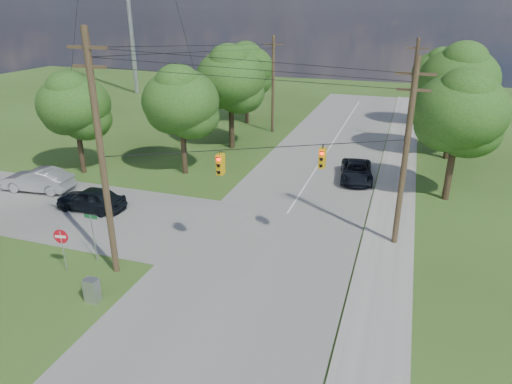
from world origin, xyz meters
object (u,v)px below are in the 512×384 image
(car_cross_silver, at_px, (38,180))
(car_cross_dark, at_px, (91,199))
(pole_sw, at_px, (101,156))
(pole_north_e, at_px, (412,91))
(do_not_enter_sign, at_px, (62,241))
(pole_north_w, at_px, (273,84))
(control_cabinet, at_px, (92,290))
(car_main_north, at_px, (356,171))
(pole_ne, at_px, (406,153))

(car_cross_silver, bearing_deg, car_cross_dark, 68.68)
(pole_sw, relative_size, car_cross_silver, 2.33)
(pole_north_e, distance_m, do_not_enter_sign, 34.51)
(pole_north_w, height_order, car_cross_silver, pole_north_w)
(pole_north_e, bearing_deg, control_cabinet, -111.96)
(car_main_north, bearing_deg, pole_ne, -78.81)
(pole_ne, relative_size, pole_north_e, 1.05)
(pole_ne, relative_size, do_not_enter_sign, 4.43)
(pole_ne, xyz_separation_m, car_main_north, (-3.40, 9.81, -4.72))
(pole_sw, height_order, car_cross_silver, pole_sw)
(pole_north_e, bearing_deg, pole_ne, -90.00)
(pole_sw, bearing_deg, pole_north_e, 65.48)
(car_cross_silver, distance_m, do_not_enter_sign, 12.62)
(car_cross_dark, bearing_deg, pole_north_w, 166.31)
(pole_ne, distance_m, car_cross_dark, 20.10)
(pole_north_w, xyz_separation_m, car_cross_silver, (-11.46, -21.98, -4.25))
(pole_north_w, relative_size, control_cabinet, 8.46)
(pole_north_e, bearing_deg, pole_sw, -114.52)
(do_not_enter_sign, bearing_deg, car_cross_dark, 106.87)
(car_cross_silver, height_order, do_not_enter_sign, do_not_enter_sign)
(pole_sw, relative_size, pole_north_e, 1.20)
(car_main_north, relative_size, do_not_enter_sign, 2.18)
(pole_sw, distance_m, do_not_enter_sign, 5.20)
(pole_sw, distance_m, pole_ne, 15.51)
(car_cross_dark, relative_size, car_cross_silver, 0.91)
(car_cross_silver, xyz_separation_m, do_not_enter_sign, (9.37, -8.41, 0.84))
(pole_north_w, height_order, do_not_enter_sign, pole_north_w)
(car_cross_silver, xyz_separation_m, car_main_north, (21.96, 9.78, -0.14))
(pole_sw, xyz_separation_m, pole_north_w, (-0.40, 29.60, -1.10))
(pole_ne, distance_m, control_cabinet, 17.21)
(pole_ne, relative_size, car_cross_dark, 2.25)
(pole_sw, distance_m, car_cross_dark, 10.04)
(car_main_north, height_order, control_cabinet, car_main_north)
(car_cross_dark, height_order, do_not_enter_sign, do_not_enter_sign)
(pole_north_e, bearing_deg, pole_north_w, 180.00)
(pole_north_e, xyz_separation_m, car_cross_dark, (-19.49, -23.62, -4.30))
(car_cross_dark, xyz_separation_m, control_cabinet, (6.51, -8.58, -0.24))
(pole_sw, relative_size, pole_ne, 1.14)
(car_cross_silver, height_order, car_main_north, car_cross_silver)
(car_cross_silver, bearing_deg, pole_north_w, 146.71)
(control_cabinet, bearing_deg, car_main_north, 63.78)
(car_main_north, bearing_deg, pole_sw, -128.06)
(pole_north_e, distance_m, pole_north_w, 13.90)
(pole_north_e, relative_size, control_cabinet, 8.46)
(car_cross_silver, relative_size, do_not_enter_sign, 2.18)
(car_cross_dark, bearing_deg, pole_north_e, 140.09)
(pole_ne, bearing_deg, do_not_enter_sign, -152.32)
(pole_north_w, bearing_deg, pole_ne, -57.71)
(control_cabinet, bearing_deg, car_cross_silver, 139.85)
(car_cross_dark, height_order, control_cabinet, car_cross_dark)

